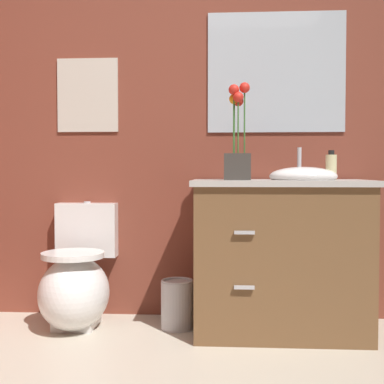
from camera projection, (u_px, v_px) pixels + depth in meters
name	position (u px, v px, depth m)	size (l,w,h in m)	color
wall_back	(215.00, 108.00, 3.15)	(4.04, 0.05, 2.50)	brown
toilet	(77.00, 284.00, 2.94)	(0.38, 0.59, 0.69)	white
vanity_cabinet	(281.00, 254.00, 2.84)	(0.94, 0.56, 1.00)	brown
flower_vase	(237.00, 149.00, 2.80)	(0.14, 0.14, 0.52)	#38332D
soap_bottle	(331.00, 167.00, 2.80)	(0.06, 0.06, 0.16)	beige
trash_bin	(178.00, 304.00, 2.92)	(0.18, 0.18, 0.27)	#B7B7BC
wall_poster	(88.00, 95.00, 3.17)	(0.37, 0.01, 0.44)	beige
wall_mirror	(276.00, 72.00, 3.09)	(0.80, 0.01, 0.70)	#B2BCC6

